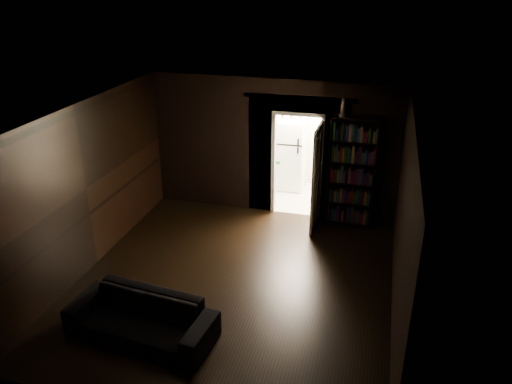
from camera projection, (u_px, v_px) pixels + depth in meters
ground at (234, 283)px, 8.14m from camera, size 5.50×5.50×0.00m
room_walls at (250, 164)px, 8.41m from camera, size 5.02×5.61×2.84m
kitchen_alcove at (306, 142)px, 10.95m from camera, size 2.20×1.80×2.60m
sofa at (140, 312)px, 6.81m from camera, size 2.14×1.11×0.79m
bookshelf at (351, 172)px, 9.61m from camera, size 0.95×0.55×2.20m
refrigerator at (288, 153)px, 11.42m from camera, size 0.92×0.88×1.65m
door at (316, 178)px, 9.54m from camera, size 0.07×0.85×2.05m
figurine at (343, 107)px, 9.14m from camera, size 0.12×0.12×0.34m
bottles at (291, 114)px, 10.97m from camera, size 0.60×0.11×0.24m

